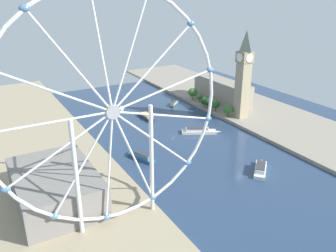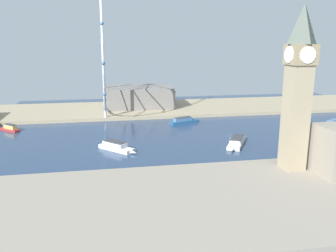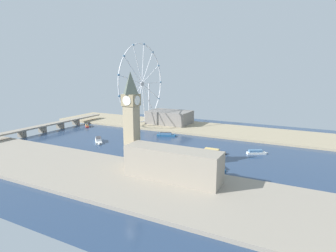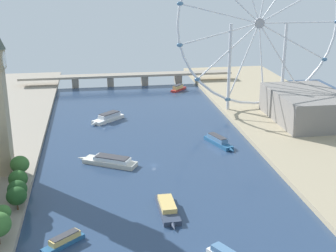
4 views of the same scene
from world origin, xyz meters
name	(u,v)px [view 1 (image 1 of 4)]	position (x,y,z in m)	size (l,w,h in m)	color
ground_plane	(173,137)	(0.00, 0.00, 0.00)	(393.58, 393.58, 0.00)	navy
riverbank_left	(264,115)	(-111.79, 0.00, 1.50)	(90.00, 520.00, 3.00)	gray
riverbank_right	(49,163)	(111.79, 0.00, 1.50)	(90.00, 520.00, 3.00)	tan
clock_tower	(244,74)	(-83.29, -4.54, 48.25)	(13.92, 13.92, 87.18)	tan
parliament_block	(222,91)	(-96.62, -53.07, 16.07)	(22.00, 81.07, 26.13)	gray
tree_row_embankment	(209,101)	(-71.77, -44.16, 10.71)	(13.48, 76.52, 13.90)	#513823
ferris_wheel	(113,113)	(92.78, 95.29, 68.69)	(128.24, 3.20, 130.05)	silver
riverside_hall	(56,187)	(119.20, 58.78, 13.59)	(46.78, 69.04, 21.17)	gray
tour_boat_0	(199,131)	(-25.26, 4.78, 2.18)	(35.32, 23.57, 5.22)	beige
tour_boat_1	(261,168)	(-23.05, 89.14, 2.49)	(26.50, 25.24, 6.03)	white
tour_boat_2	(146,116)	(-0.77, -56.72, 1.90)	(8.41, 32.57, 4.65)	#2D384C
tour_boat_3	(174,104)	(-47.78, -78.22, 1.96)	(19.51, 17.12, 4.63)	#235684
tour_boat_4	(141,157)	(45.57, 26.78, 2.38)	(14.14, 30.10, 5.77)	#235684
tour_boat_6	(115,107)	(16.68, -100.88, 2.04)	(15.38, 23.06, 4.78)	white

